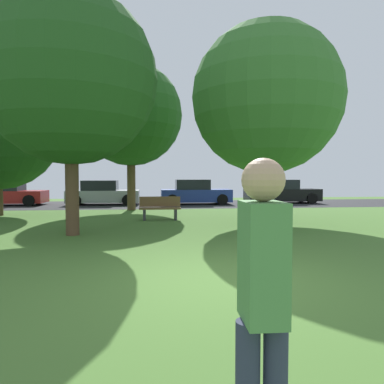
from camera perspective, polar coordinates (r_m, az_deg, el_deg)
The scene contains 11 objects.
ground_plane at distance 6.10m, azimuth 4.76°, elevation -13.69°, with size 44.00×44.00×0.00m, color #47702D.
road_strip at distance 21.84m, azimuth -3.30°, elevation -1.93°, with size 44.00×6.40×0.01m, color #28282B.
oak_tree_left at distance 13.91m, azimuth 11.69°, elevation 14.25°, with size 5.49×5.49×7.29m.
oak_tree_center at distance 18.52m, azimuth -9.65°, elevation 11.97°, with size 5.11×5.11×7.31m.
oak_tree_right at distance 11.25m, azimuth -18.66°, elevation 16.66°, with size 4.93×4.93×6.95m.
person_bystander at distance 2.14m, azimuth 11.04°, elevation -16.43°, with size 0.30×0.33×1.80m.
parked_car_red at distance 23.57m, azimuth -27.24°, elevation -0.31°, with size 4.20×2.00×1.43m.
parked_car_silver at distance 22.10m, azimuth -13.90°, elevation -0.26°, with size 4.17×2.02×1.44m.
parked_car_blue at distance 21.83m, azimuth 0.48°, elevation -0.16°, with size 4.20×1.96×1.49m.
parked_car_black at distance 23.38m, azimuth 13.91°, elevation -0.07°, with size 4.57×1.94×1.48m.
park_bench at distance 14.09m, azimuth -5.08°, elevation -2.52°, with size 1.60×0.45×0.90m.
Camera 1 is at (-1.13, -5.75, 1.70)m, focal length 33.74 mm.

